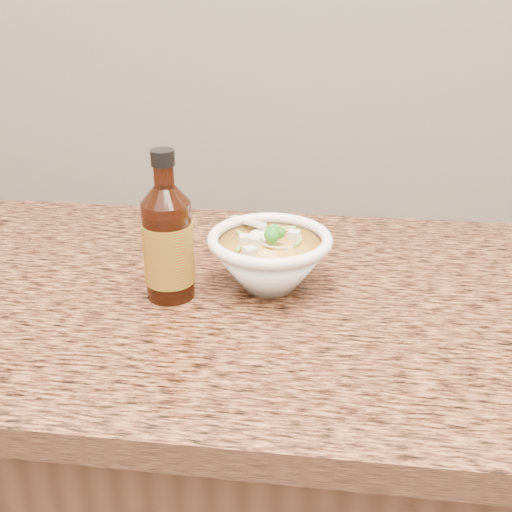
# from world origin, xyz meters

# --- Properties ---
(counter_slab) EXTENTS (4.00, 0.68, 0.04)m
(counter_slab) POSITION_xyz_m (0.00, 1.68, 0.88)
(counter_slab) COLOR brown
(counter_slab) RESTS_ON cabinet
(soup_bowl) EXTENTS (0.18, 0.19, 0.10)m
(soup_bowl) POSITION_xyz_m (-0.04, 1.69, 0.94)
(soup_bowl) COLOR white
(soup_bowl) RESTS_ON counter_slab
(hot_sauce_bottle) EXTENTS (0.08, 0.08, 0.21)m
(hot_sauce_bottle) POSITION_xyz_m (-0.18, 1.64, 0.98)
(hot_sauce_bottle) COLOR #3D1608
(hot_sauce_bottle) RESTS_ON counter_slab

